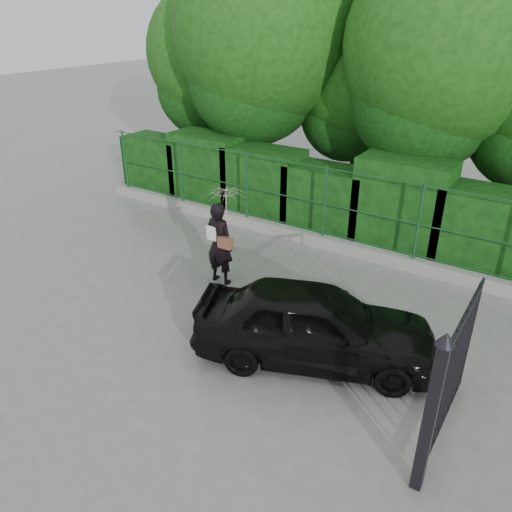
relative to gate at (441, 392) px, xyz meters
The scene contains 8 objects.
ground 4.81m from the gate, behind, with size 80.00×80.00×0.00m, color gray.
kerb 7.04m from the gate, 131.36° to the left, with size 14.00×0.25×0.30m, color #9E9E99.
fence 6.82m from the gate, 129.97° to the left, with size 14.13×0.06×1.80m.
hedge 7.72m from the gate, 126.28° to the left, with size 14.20×1.20×2.29m.
trees 9.76m from the gate, 112.24° to the left, with size 17.10×6.15×8.08m.
gate is the anchor object (origin of this frame).
woman 5.73m from the gate, 154.98° to the left, with size 0.94×0.92×2.18m.
car 2.63m from the gate, 154.11° to the left, with size 1.63×4.04×1.38m, color black.
Camera 1 is at (5.31, -5.97, 5.46)m, focal length 35.00 mm.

